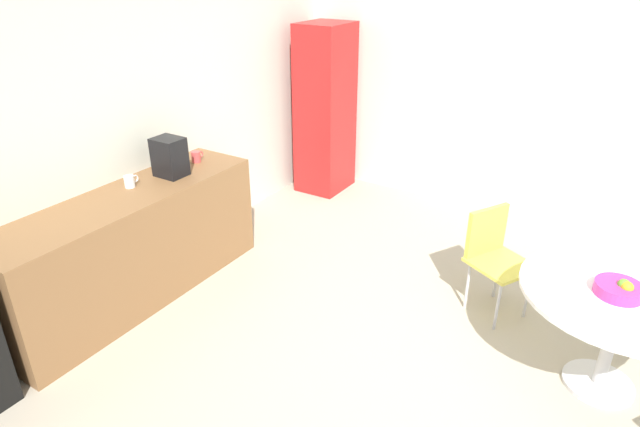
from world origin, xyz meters
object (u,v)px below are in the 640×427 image
round_table (620,308)px  coffee_maker (170,157)px  mug_white (196,157)px  mug_green (130,181)px  locker_cabinet (325,110)px  fruit_bowl (620,289)px  chair_yellow (493,249)px

round_table → coffee_maker: size_ratio=3.75×
mug_white → mug_green: (-0.70, 0.04, 0.00)m
locker_cabinet → mug_green: size_ratio=14.72×
round_table → fruit_bowl: bearing=149.9°
mug_green → coffee_maker: bearing=-14.8°
chair_yellow → locker_cabinet: bearing=59.2°
fruit_bowl → round_table: bearing=-30.1°
round_table → coffee_maker: coffee_maker is taller
locker_cabinet → fruit_bowl: (-1.96, -3.23, -0.18)m
round_table → fruit_bowl: size_ratio=4.36×
fruit_bowl → mug_green: mug_green is taller
round_table → locker_cabinet: bearing=59.7°
round_table → chair_yellow: chair_yellow is taller
chair_yellow → mug_green: bearing=115.3°
fruit_bowl → mug_green: (-0.67, 3.43, 0.17)m
fruit_bowl → mug_green: size_ratio=2.13×
locker_cabinet → round_table: (-1.91, -3.27, -0.33)m
chair_yellow → coffee_maker: bearing=109.3°
fruit_bowl → mug_white: (0.03, 3.38, 0.17)m
chair_yellow → mug_green: size_ratio=6.43×
mug_white → fruit_bowl: bearing=-90.5°
chair_yellow → round_table: bearing=-118.8°
locker_cabinet → fruit_bowl: bearing=-121.2°
mug_green → locker_cabinet: bearing=-4.2°
mug_white → chair_yellow: bearing=-78.4°
locker_cabinet → mug_white: (-1.93, 0.15, -0.00)m
mug_green → mug_white: bearing=-3.6°
fruit_bowl → coffee_maker: size_ratio=0.86×
mug_white → mug_green: 0.70m
locker_cabinet → chair_yellow: 2.80m
locker_cabinet → mug_white: size_ratio=14.72×
round_table → mug_green: (-0.72, 3.46, 0.33)m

